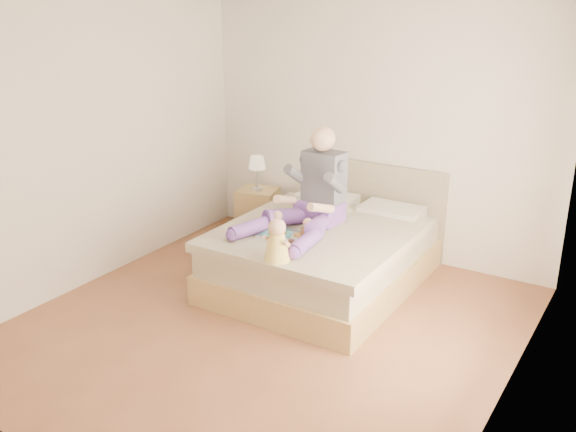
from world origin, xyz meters
The scene contains 7 objects.
room centered at (0.08, 0.01, 1.51)m, with size 4.02×4.22×2.71m.
bed centered at (0.00, 1.08, 0.32)m, with size 1.70×2.18×1.00m.
nightstand centered at (-1.34, 1.83, 0.27)m, with size 0.53×0.49×0.54m.
lamp centered at (-1.32, 1.80, 0.85)m, with size 0.20×0.20×0.41m.
adult centered at (-0.11, 0.96, 0.89)m, with size 0.82×1.19×0.97m.
tray centered at (-0.15, 0.55, 0.64)m, with size 0.45×0.36×0.12m.
baby centered at (0.06, 0.09, 0.76)m, with size 0.25×0.33×0.37m.
Camera 1 is at (2.77, -4.08, 2.78)m, focal length 40.00 mm.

